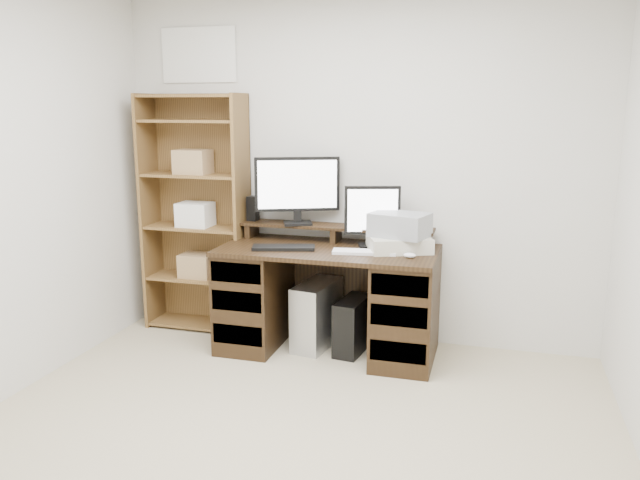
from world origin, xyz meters
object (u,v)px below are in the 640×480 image
at_px(desk, 328,298).
at_px(tower_silver, 317,314).
at_px(monitor_small, 372,214).
at_px(monitor_wide, 297,187).
at_px(tower_black, 353,325).
at_px(printer, 399,244).
at_px(bookshelf, 197,212).

distance_m(desk, tower_silver, 0.19).
bearing_deg(tower_silver, monitor_small, 20.45).
relative_size(desk, monitor_small, 3.56).
distance_m(monitor_wide, tower_black, 1.06).
xyz_separation_m(printer, tower_silver, (-0.58, 0.02, -0.56)).
xyz_separation_m(monitor_small, bookshelf, (-1.38, 0.08, -0.06)).
bearing_deg(tower_black, monitor_small, 53.95).
height_order(monitor_small, bookshelf, bookshelf).
xyz_separation_m(monitor_wide, printer, (0.77, -0.15, -0.34)).
relative_size(monitor_wide, bookshelf, 0.32).
bearing_deg(bookshelf, monitor_wide, -1.72).
distance_m(desk, monitor_wide, 0.82).
height_order(monitor_wide, tower_black, monitor_wide).
bearing_deg(monitor_wide, tower_silver, -57.42).
relative_size(monitor_small, tower_black, 1.04).
xyz_separation_m(tower_silver, bookshelf, (-1.00, 0.15, 0.68)).
bearing_deg(monitor_small, bookshelf, 160.02).
height_order(desk, monitor_small, monitor_small).
relative_size(monitor_small, printer, 1.05).
bearing_deg(monitor_small, desk, -170.79).
bearing_deg(printer, tower_black, 161.10).
height_order(desk, monitor_wide, monitor_wide).
xyz_separation_m(desk, tower_silver, (-0.10, 0.06, -0.15)).
xyz_separation_m(monitor_small, printer, (0.21, -0.09, -0.18)).
bearing_deg(monitor_wide, tower_black, -42.39).
bearing_deg(desk, tower_black, 8.46).
bearing_deg(tower_black, printer, 10.93).
height_order(printer, bookshelf, bookshelf).
bearing_deg(monitor_small, monitor_wide, 157.83).
bearing_deg(monitor_small, tower_silver, 174.26).
bearing_deg(tower_black, monitor_wide, 168.11).
xyz_separation_m(monitor_small, tower_silver, (-0.38, -0.07, -0.74)).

